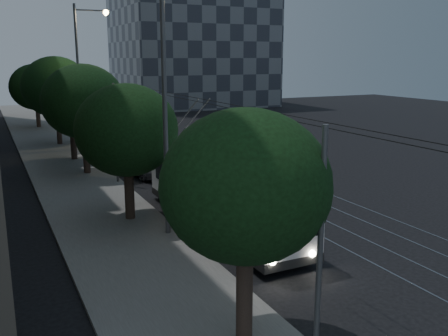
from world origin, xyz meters
name	(u,v)px	position (x,y,z in m)	size (l,w,h in m)	color
ground	(281,219)	(0.00, 0.00, 0.00)	(120.00, 120.00, 0.00)	black
sidewalk	(57,156)	(-7.50, 20.00, 0.07)	(5.00, 90.00, 0.15)	slate
tram_rails	(180,147)	(2.50, 20.00, 0.01)	(4.52, 90.00, 0.02)	gray
overhead_wires	(88,110)	(-4.97, 20.00, 3.47)	(2.23, 90.00, 6.00)	black
building_distant_right	(192,27)	(18.00, 55.00, 12.00)	(22.00, 18.00, 24.00)	#343842
trolleybus	(219,191)	(-3.08, 0.38, 1.65)	(2.72, 12.03, 5.63)	silver
pickup_silver	(149,159)	(-2.70, 11.91, 0.91)	(3.03, 6.57, 1.83)	#96989D
car_white_a	(122,148)	(-2.80, 18.56, 0.62)	(1.47, 3.65, 1.24)	#BCBCC0
car_white_b	(92,138)	(-4.00, 23.91, 0.70)	(1.95, 4.80, 1.39)	#B7B7BC
car_white_c	(94,130)	(-2.82, 29.00, 0.62)	(1.32, 3.78, 1.25)	#B6B5B9
car_white_d	(84,123)	(-2.70, 34.81, 0.63)	(1.49, 3.71, 1.26)	silver
tree_0	(245,186)	(-6.50, -8.46, 4.33)	(4.33, 4.33, 6.30)	#30221B
tree_1	(127,130)	(-6.50, 2.82, 4.26)	(4.64, 4.64, 6.36)	#30221B
tree_2	(83,102)	(-6.50, 13.20, 4.73)	(5.22, 5.22, 7.09)	#30221B
tree_3	(71,104)	(-6.50, 18.10, 4.15)	(3.97, 3.97, 5.96)	#30221B
tree_4	(56,87)	(-6.50, 25.46, 4.98)	(5.70, 5.70, 7.56)	#30221B
tree_5	(36,87)	(-7.00, 37.49, 4.36)	(5.35, 5.35, 6.78)	#30221B
streetlamp_near	(174,84)	(-5.16, 0.17, 6.41)	(2.57, 0.44, 10.71)	#5D5D5F
streetlamp_far	(83,65)	(-4.77, 21.87, 6.83)	(2.73, 0.44, 11.48)	#5D5D5F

